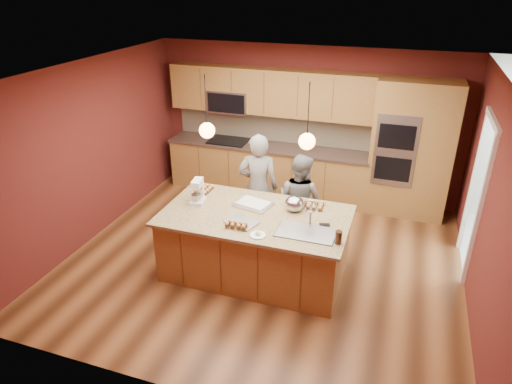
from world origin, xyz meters
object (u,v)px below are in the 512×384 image
(stand_mixer, at_px, (198,193))
(island, at_px, (256,243))
(person_right, at_px, (299,200))
(mixing_bowl, at_px, (294,204))
(person_left, at_px, (258,187))

(stand_mixer, bearing_deg, island, -13.94)
(island, height_order, stand_mixer, island)
(island, xyz_separation_m, person_right, (0.36, 0.95, 0.26))
(mixing_bowl, bearing_deg, island, -148.46)
(stand_mixer, height_order, mixing_bowl, stand_mixer)
(island, relative_size, mixing_bowl, 9.61)
(person_left, height_order, stand_mixer, person_left)
(person_right, bearing_deg, stand_mixer, 54.80)
(stand_mixer, bearing_deg, person_right, 26.11)
(person_right, xyz_separation_m, mixing_bowl, (0.08, -0.68, 0.29))
(person_left, relative_size, stand_mixer, 4.94)
(person_right, xyz_separation_m, stand_mixer, (-1.24, -0.87, 0.33))
(mixing_bowl, bearing_deg, person_right, 96.98)
(island, bearing_deg, mixing_bowl, 31.54)
(person_right, bearing_deg, island, 88.87)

